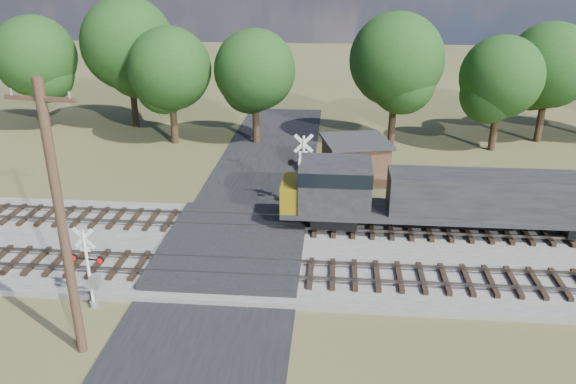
# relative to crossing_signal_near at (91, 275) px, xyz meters

# --- Properties ---
(ground) EXTENTS (160.00, 160.00, 0.00)m
(ground) POSITION_rel_crossing_signal_near_xyz_m (4.94, 4.94, -1.55)
(ground) COLOR #474625
(ground) RESTS_ON ground
(ballast_bed) EXTENTS (140.00, 10.00, 0.30)m
(ballast_bed) POSITION_rel_crossing_signal_near_xyz_m (14.94, 5.44, -1.40)
(ballast_bed) COLOR gray
(ballast_bed) RESTS_ON ground
(road) EXTENTS (7.00, 60.00, 0.08)m
(road) POSITION_rel_crossing_signal_near_xyz_m (4.94, 4.94, -1.51)
(road) COLOR black
(road) RESTS_ON ground
(crossing_panel) EXTENTS (7.00, 9.00, 0.62)m
(crossing_panel) POSITION_rel_crossing_signal_near_xyz_m (4.94, 5.44, -1.23)
(crossing_panel) COLOR #262628
(crossing_panel) RESTS_ON ground
(track_near) EXTENTS (140.00, 2.60, 0.33)m
(track_near) POSITION_rel_crossing_signal_near_xyz_m (8.06, 2.94, -1.13)
(track_near) COLOR black
(track_near) RESTS_ON ballast_bed
(track_far) EXTENTS (140.00, 2.60, 0.33)m
(track_far) POSITION_rel_crossing_signal_near_xyz_m (8.06, 7.94, -1.13)
(track_far) COLOR black
(track_far) RESTS_ON ballast_bed
(crossing_signal_near) EXTENTS (1.50, 0.35, 3.72)m
(crossing_signal_near) POSITION_rel_crossing_signal_near_xyz_m (0.00, 0.00, 0.00)
(crossing_signal_near) COLOR silver
(crossing_signal_near) RESTS_ON ground
(crossing_signal_far) EXTENTS (1.81, 0.41, 4.50)m
(crossing_signal_far) POSITION_rel_crossing_signal_near_xyz_m (7.98, 11.34, 0.32)
(crossing_signal_far) COLOR silver
(crossing_signal_far) RESTS_ON ground
(utility_pole) EXTENTS (2.50, 0.48, 10.25)m
(utility_pole) POSITION_rel_crossing_signal_near_xyz_m (0.67, -2.82, 3.88)
(utility_pole) COLOR #3A271A
(utility_pole) RESTS_ON ground
(equipment_shed) EXTENTS (4.94, 4.94, 2.80)m
(equipment_shed) POSITION_rel_crossing_signal_near_xyz_m (11.22, 16.10, -0.13)
(equipment_shed) COLOR #482A1F
(equipment_shed) RESTS_ON ground
(treeline) EXTENTS (79.02, 11.35, 11.55)m
(treeline) POSITION_rel_crossing_signal_near_xyz_m (12.59, 25.60, 4.85)
(treeline) COLOR black
(treeline) RESTS_ON ground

